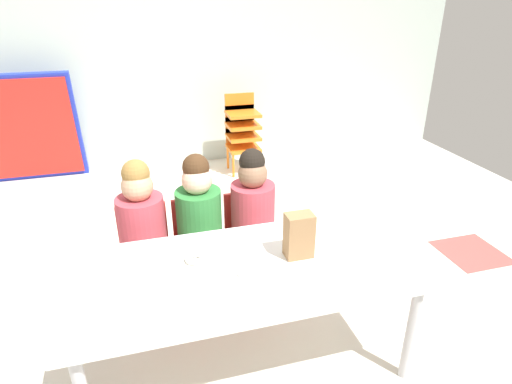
% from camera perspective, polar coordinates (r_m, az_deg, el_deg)
% --- Properties ---
extents(ground_plane, '(6.24, 4.98, 0.02)m').
position_cam_1_polar(ground_plane, '(2.77, -3.27, -13.68)').
color(ground_plane, silver).
extents(back_wall, '(6.24, 0.10, 2.61)m').
position_cam_1_polar(back_wall, '(4.66, -11.06, 19.31)').
color(back_wall, '#B2C1B7').
rests_on(back_wall, ground_plane).
extents(craft_table, '(1.60, 0.73, 0.57)m').
position_cam_1_polar(craft_table, '(2.03, -1.45, -11.00)').
color(craft_table, white).
rests_on(craft_table, ground_plane).
extents(seated_child_near_camera, '(0.32, 0.32, 0.92)m').
position_cam_1_polar(seated_child_near_camera, '(2.48, -14.93, -3.93)').
color(seated_child_near_camera, red).
rests_on(seated_child_near_camera, ground_plane).
extents(seated_child_middle_seat, '(0.32, 0.31, 0.92)m').
position_cam_1_polar(seated_child_middle_seat, '(2.50, -7.59, -3.06)').
color(seated_child_middle_seat, red).
rests_on(seated_child_middle_seat, ground_plane).
extents(seated_child_far_right, '(0.32, 0.31, 0.92)m').
position_cam_1_polar(seated_child_far_right, '(2.55, -0.48, -2.17)').
color(seated_child_far_right, red).
rests_on(seated_child_far_right, ground_plane).
extents(kid_chair_orange_stack, '(0.32, 0.30, 0.80)m').
position_cam_1_polar(kid_chair_orange_stack, '(4.47, -1.86, 8.42)').
color(kid_chair_orange_stack, orange).
rests_on(kid_chair_orange_stack, ground_plane).
extents(folded_activity_table, '(0.90, 0.29, 1.09)m').
position_cam_1_polar(folded_activity_table, '(4.68, -27.85, 7.35)').
color(folded_activity_table, '#1E33BF').
rests_on(folded_activity_table, ground_plane).
extents(paper_bag_brown, '(0.13, 0.09, 0.22)m').
position_cam_1_polar(paper_bag_brown, '(2.03, 5.73, -5.76)').
color(paper_bag_brown, '#9E754C').
rests_on(paper_bag_brown, craft_table).
extents(paper_plate_near_edge, '(0.18, 0.18, 0.01)m').
position_cam_1_polar(paper_plate_near_edge, '(2.05, -8.06, -9.13)').
color(paper_plate_near_edge, white).
rests_on(paper_plate_near_edge, craft_table).
extents(paper_plate_center_table, '(0.18, 0.18, 0.01)m').
position_cam_1_polar(paper_plate_center_table, '(1.97, 0.00, -10.40)').
color(paper_plate_center_table, white).
rests_on(paper_plate_center_table, craft_table).
extents(donut_powdered_on_plate, '(0.10, 0.10, 0.03)m').
position_cam_1_polar(donut_powdered_on_plate, '(2.04, -8.09, -8.73)').
color(donut_powdered_on_plate, white).
rests_on(donut_powdered_on_plate, craft_table).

